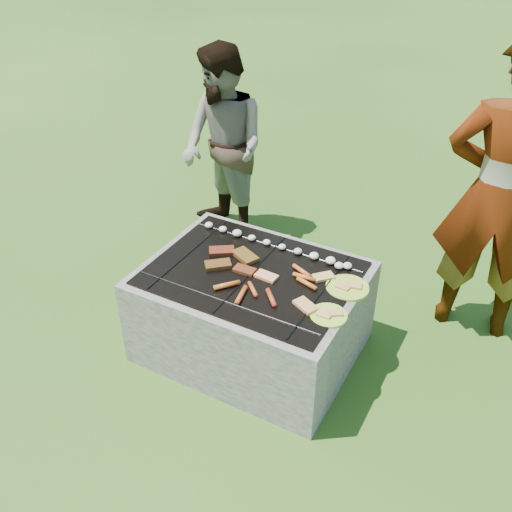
{
  "coord_description": "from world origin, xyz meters",
  "views": [
    {
      "loc": [
        1.37,
        -2.44,
        2.62
      ],
      "look_at": [
        0.0,
        0.05,
        0.7
      ],
      "focal_mm": 40.0,
      "sensor_mm": 36.0,
      "label": 1
    }
  ],
  "objects_px": {
    "fire_pit": "(252,314)",
    "bystander": "(223,148)",
    "cook": "(500,196)",
    "plate_near": "(329,315)",
    "plate_far": "(348,288)"
  },
  "relations": [
    {
      "from": "bystander",
      "to": "cook",
      "type": "bearing_deg",
      "value": 20.54
    },
    {
      "from": "plate_near",
      "to": "cook",
      "type": "height_order",
      "value": "cook"
    },
    {
      "from": "fire_pit",
      "to": "plate_near",
      "type": "relative_size",
      "value": 5.52
    },
    {
      "from": "fire_pit",
      "to": "plate_near",
      "type": "bearing_deg",
      "value": -14.67
    },
    {
      "from": "fire_pit",
      "to": "bystander",
      "type": "relative_size",
      "value": 0.81
    },
    {
      "from": "fire_pit",
      "to": "bystander",
      "type": "height_order",
      "value": "bystander"
    },
    {
      "from": "plate_near",
      "to": "bystander",
      "type": "bearing_deg",
      "value": 138.43
    },
    {
      "from": "bystander",
      "to": "plate_far",
      "type": "bearing_deg",
      "value": -8.91
    },
    {
      "from": "plate_near",
      "to": "bystander",
      "type": "distance_m",
      "value": 1.96
    },
    {
      "from": "cook",
      "to": "bystander",
      "type": "distance_m",
      "value": 2.11
    },
    {
      "from": "cook",
      "to": "plate_far",
      "type": "bearing_deg",
      "value": 44.09
    },
    {
      "from": "fire_pit",
      "to": "plate_near",
      "type": "distance_m",
      "value": 0.67
    },
    {
      "from": "fire_pit",
      "to": "cook",
      "type": "distance_m",
      "value": 1.68
    },
    {
      "from": "plate_far",
      "to": "plate_near",
      "type": "relative_size",
      "value": 1.11
    },
    {
      "from": "plate_near",
      "to": "bystander",
      "type": "xyz_separation_m",
      "value": [
        -1.46,
        1.3,
        0.19
      ]
    }
  ]
}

